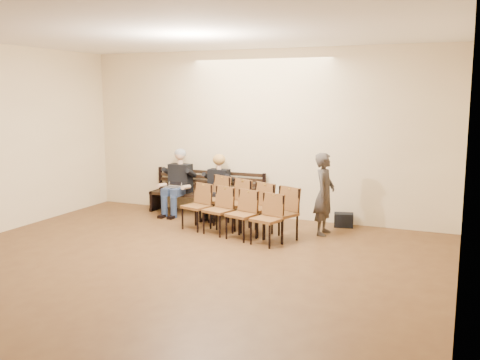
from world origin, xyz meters
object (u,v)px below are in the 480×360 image
(passerby, at_px, (325,188))
(chair_row_front, at_px, (245,206))
(chair_row_back, at_px, (229,213))
(seated_woman, at_px, (217,188))
(bag, at_px, (344,220))
(laptop, at_px, (173,189))
(water_bottle, at_px, (220,193))
(seated_man, at_px, (178,181))
(bench, at_px, (206,204))

(passerby, bearing_deg, chair_row_front, 105.34)
(chair_row_front, bearing_deg, chair_row_back, -79.48)
(seated_woman, bearing_deg, bag, 4.74)
(chair_row_front, relative_size, chair_row_back, 1.08)
(laptop, distance_m, passerby, 3.44)
(laptop, xyz_separation_m, chair_row_back, (1.86, -1.15, -0.13))
(water_bottle, distance_m, passerby, 2.31)
(chair_row_back, bearing_deg, passerby, 44.43)
(laptop, bearing_deg, chair_row_front, -32.89)
(seated_woman, relative_size, laptop, 3.88)
(passerby, distance_m, chair_row_back, 1.81)
(seated_man, xyz_separation_m, passerby, (3.36, -0.48, 0.16))
(passerby, bearing_deg, bag, -15.92)
(water_bottle, height_order, passerby, passerby)
(passerby, bearing_deg, seated_woman, 80.68)
(water_bottle, distance_m, chair_row_front, 1.05)
(bag, distance_m, chair_row_back, 2.36)
(seated_man, bearing_deg, bag, 3.51)
(bench, xyz_separation_m, seated_woman, (0.32, -0.12, 0.40))
(water_bottle, xyz_separation_m, chair_row_back, (0.72, -1.11, -0.13))
(laptop, xyz_separation_m, chair_row_front, (1.97, -0.66, -0.09))
(seated_woman, xyz_separation_m, chair_row_back, (0.88, -1.31, -0.18))
(seated_man, distance_m, laptop, 0.23)
(seated_woman, relative_size, passerby, 0.71)
(bench, distance_m, seated_woman, 0.52)
(seated_man, relative_size, chair_row_front, 0.62)
(laptop, relative_size, bag, 0.87)
(laptop, xyz_separation_m, passerby, (3.41, -0.32, 0.31))
(water_bottle, bearing_deg, chair_row_back, -56.89)
(bench, bearing_deg, passerby, -12.30)
(seated_man, distance_m, chair_row_back, 2.25)
(seated_man, bearing_deg, water_bottle, -10.43)
(bag, distance_m, passerby, 1.05)
(seated_woman, distance_m, chair_row_front, 1.30)
(bench, height_order, seated_woman, seated_woman)
(seated_woman, distance_m, water_bottle, 0.26)
(laptop, bearing_deg, seated_man, 59.08)
(seated_man, height_order, water_bottle, seated_man)
(laptop, distance_m, chair_row_front, 2.08)
(bag, bearing_deg, seated_woman, -175.26)
(seated_man, xyz_separation_m, bag, (3.59, 0.22, -0.58))
(seated_woman, distance_m, chair_row_back, 1.59)
(chair_row_back, bearing_deg, chair_row_front, 93.48)
(bench, distance_m, passerby, 2.89)
(seated_woman, height_order, passerby, passerby)
(seated_man, xyz_separation_m, seated_woman, (0.93, 0.00, -0.09))
(seated_man, bearing_deg, laptop, -106.56)
(water_bottle, bearing_deg, bag, 9.55)
(bench, bearing_deg, chair_row_front, -35.77)
(laptop, relative_size, passerby, 0.18)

